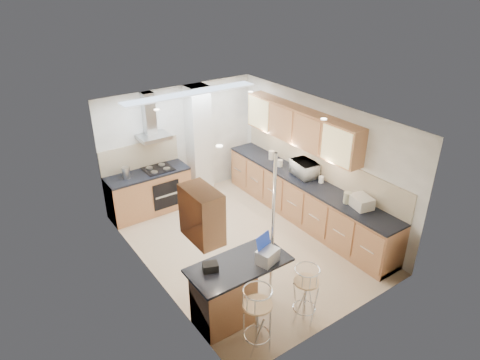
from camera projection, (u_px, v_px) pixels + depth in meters
ground at (244, 243)px, 8.10m from camera, size 4.80×4.80×0.00m
room_shell at (247, 158)px, 7.84m from camera, size 3.64×4.84×2.51m
right_counter at (304, 200)px, 8.66m from camera, size 0.63×4.40×0.92m
back_counter at (149, 192)px, 8.94m from camera, size 1.70×0.63×0.92m
peninsula at (239, 289)px, 6.25m from camera, size 1.47×0.72×0.94m
microwave at (305, 169)px, 8.53m from camera, size 0.45×0.61×0.31m
laptop at (267, 256)px, 6.03m from camera, size 0.35×0.30×0.21m
bag at (210, 267)px, 5.88m from camera, size 0.25×0.22×0.12m
bar_stool_near at (257, 319)px, 5.67m from camera, size 0.47×0.47×1.02m
bar_stool_end at (305, 294)px, 6.16m from camera, size 0.52×0.52×0.94m
jar_a at (271, 155)px, 9.28m from camera, size 0.13×0.13×0.20m
jar_b at (280, 163)px, 8.96m from camera, size 0.13×0.13×0.15m
jar_c at (347, 198)px, 7.58m from camera, size 0.17×0.17×0.20m
jar_d at (321, 179)px, 8.30m from camera, size 0.13×0.13×0.13m
bread_bin at (361, 202)px, 7.44m from camera, size 0.38×0.44×0.20m
kettle at (126, 172)px, 8.47m from camera, size 0.16×0.16×0.23m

